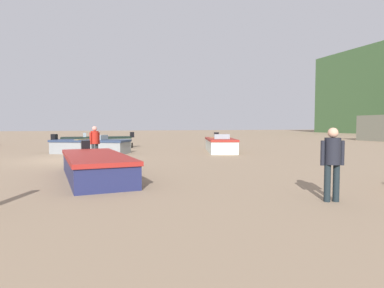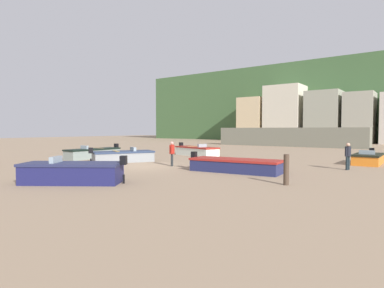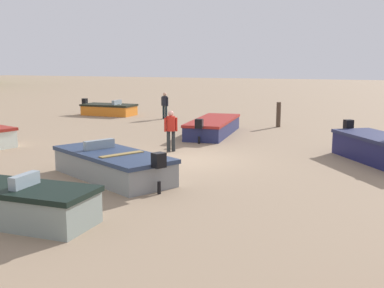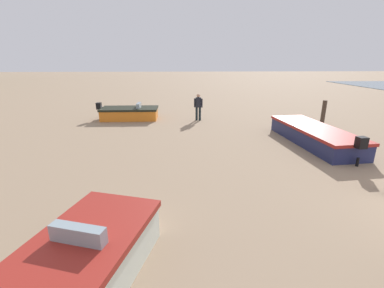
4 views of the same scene
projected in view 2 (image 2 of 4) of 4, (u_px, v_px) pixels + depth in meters
name	position (u px, v px, depth m)	size (l,w,h in m)	color
ground_plane	(145.00, 166.00, 20.87)	(160.00, 160.00, 0.00)	#947B60
headland_hill	(347.00, 105.00, 73.73)	(90.00, 32.00, 16.19)	#3D5F36
harbor_pier	(288.00, 137.00, 45.64)	(20.94, 2.40, 2.67)	slate
townhouse_far_left	(255.00, 120.00, 67.42)	(5.14, 6.85, 8.99)	#D1B78A
townhouse_left	(285.00, 114.00, 63.22)	(6.99, 6.32, 10.98)	beige
townhouse_centre_left	(324.00, 117.00, 59.02)	(5.86, 6.66, 9.42)	gray
townhouse_centre	(359.00, 118.00, 55.20)	(4.66, 5.73, 8.76)	#9F9C8A
boat_white_0	(197.00, 151.00, 29.19)	(5.00, 2.88, 1.15)	white
boat_orange_1	(368.00, 159.00, 22.13)	(1.69, 3.73, 1.05)	orange
boat_navy_2	(235.00, 165.00, 18.05)	(5.52, 2.21, 1.07)	navy
boat_grey_3	(123.00, 156.00, 23.65)	(3.61, 4.71, 1.13)	gray
boat_navy_5	(73.00, 173.00, 14.30)	(4.53, 3.81, 1.25)	#1C1D50
boat_grey_6	(93.00, 153.00, 26.58)	(1.47, 5.05, 1.15)	gray
mooring_post_near_water	(286.00, 170.00, 13.83)	(0.24, 0.24, 1.34)	#47372A
beach_walker_foreground	(172.00, 152.00, 20.97)	(0.47, 0.49, 1.62)	#242729
beach_walker_distant	(348.00, 154.00, 18.97)	(0.42, 0.54, 1.62)	black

